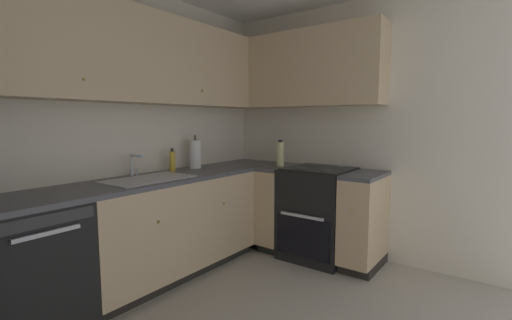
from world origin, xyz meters
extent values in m
cube|color=beige|center=(0.00, 1.45, 1.25)|extent=(3.79, 0.05, 2.50)
cube|color=beige|center=(1.87, 0.00, 1.25)|extent=(0.05, 2.94, 2.50)
cube|color=black|center=(-0.71, 1.12, 0.42)|extent=(0.60, 0.60, 0.85)
cube|color=#333333|center=(-0.71, 0.82, 0.80)|extent=(0.55, 0.01, 0.07)
cube|color=silver|center=(-0.71, 0.80, 0.73)|extent=(0.36, 0.02, 0.02)
cube|color=tan|center=(0.42, 1.12, 0.47)|extent=(1.65, 0.60, 0.76)
cube|color=black|center=(0.42, 1.15, 0.04)|extent=(1.65, 0.54, 0.09)
sphere|color=tan|center=(0.06, 0.81, 0.61)|extent=(0.02, 0.02, 0.02)
sphere|color=tan|center=(0.78, 0.81, 0.61)|extent=(0.02, 0.02, 0.02)
cube|color=#4C4C51|center=(0.42, 1.12, 0.86)|extent=(2.85, 0.60, 0.03)
cube|color=tan|center=(1.54, 0.70, 0.47)|extent=(0.60, 0.25, 0.76)
cube|color=black|center=(1.57, 0.70, 0.04)|extent=(0.54, 0.25, 0.09)
cube|color=tan|center=(1.54, -0.21, 0.47)|extent=(0.60, 0.29, 0.76)
cube|color=black|center=(1.57, -0.21, 0.04)|extent=(0.54, 0.29, 0.09)
sphere|color=tan|center=(1.23, -0.21, 0.61)|extent=(0.02, 0.02, 0.02)
cube|color=#4C4C51|center=(1.54, 0.70, 0.86)|extent=(0.60, 0.25, 0.03)
cube|color=#4C4C51|center=(1.54, -0.21, 0.86)|extent=(0.60, 0.29, 0.03)
cube|color=black|center=(1.56, 0.25, 0.44)|extent=(0.64, 0.62, 0.88)
cube|color=black|center=(1.24, 0.25, 0.28)|extent=(0.02, 0.55, 0.37)
cube|color=silver|center=(1.22, 0.25, 0.49)|extent=(0.02, 0.43, 0.02)
cube|color=black|center=(1.56, 0.25, 0.89)|extent=(0.59, 0.60, 0.01)
cube|color=black|center=(1.87, 0.25, 0.96)|extent=(0.03, 0.60, 0.15)
cylinder|color=#4C4C4C|center=(1.42, 0.12, 0.90)|extent=(0.11, 0.11, 0.01)
cylinder|color=#4C4C4C|center=(1.42, 0.39, 0.90)|extent=(0.11, 0.11, 0.01)
cylinder|color=#4C4C4C|center=(1.71, 0.12, 0.90)|extent=(0.11, 0.11, 0.01)
cylinder|color=#4C4C4C|center=(1.71, 0.39, 0.90)|extent=(0.11, 0.11, 0.01)
cube|color=tan|center=(0.26, 1.26, 1.87)|extent=(2.53, 0.32, 0.74)
sphere|color=tan|center=(-0.30, 1.09, 1.63)|extent=(0.02, 0.02, 0.02)
sphere|color=tan|center=(0.82, 1.09, 1.63)|extent=(0.02, 0.02, 0.02)
cube|color=tan|center=(1.68, 0.56, 1.87)|extent=(0.32, 1.72, 0.74)
cube|color=#B7B7BC|center=(0.19, 1.09, 0.89)|extent=(0.69, 0.40, 0.01)
cube|color=gray|center=(0.19, 1.09, 0.84)|extent=(0.63, 0.36, 0.09)
cube|color=#99999E|center=(0.19, 1.09, 0.85)|extent=(0.02, 0.35, 0.06)
cylinder|color=silver|center=(0.19, 1.32, 0.98)|extent=(0.02, 0.02, 0.19)
cylinder|color=silver|center=(0.19, 1.25, 1.06)|extent=(0.02, 0.15, 0.02)
cylinder|color=silver|center=(0.24, 1.32, 0.91)|extent=(0.02, 0.02, 0.06)
cylinder|color=gold|center=(0.62, 1.30, 0.97)|extent=(0.06, 0.06, 0.18)
cylinder|color=#262626|center=(0.62, 1.30, 1.08)|extent=(0.03, 0.03, 0.03)
cylinder|color=white|center=(0.89, 1.28, 1.02)|extent=(0.11, 0.11, 0.28)
cylinder|color=#3F3F3F|center=(0.89, 1.28, 1.04)|extent=(0.02, 0.02, 0.34)
cylinder|color=beige|center=(1.54, 0.70, 1.01)|extent=(0.08, 0.08, 0.25)
cylinder|color=black|center=(1.54, 0.70, 1.14)|extent=(0.04, 0.04, 0.02)
camera|label=1|loc=(-1.55, -1.27, 1.35)|focal=24.73mm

